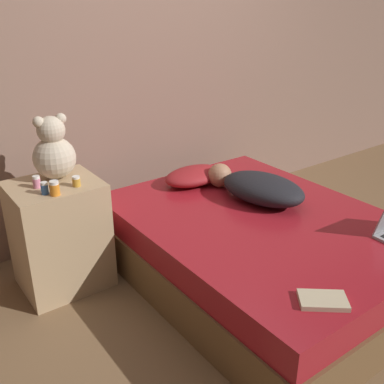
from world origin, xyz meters
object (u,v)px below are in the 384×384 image
Objects in this scene: bottle_amber at (76,181)px; bottle_orange at (55,188)px; pillow at (194,176)px; bottle_blue at (45,188)px; bottle_pink at (37,182)px; book at (323,300)px; teddy_bear at (54,151)px; person_lying at (258,187)px.

bottle_orange is (-0.15, -0.05, 0.01)m from bottle_amber.
bottle_orange is at bearing -160.94° from bottle_amber.
pillow is 1.14m from bottle_blue.
bottle_pink is at bearing 105.35° from bottle_orange.
pillow is at bearing 76.07° from book.
teddy_bear is (-0.97, 0.09, 0.35)m from pillow.
bottle_pink is (-0.19, 0.11, 0.01)m from bottle_amber.
person_lying reaches higher than book.
pillow is 1.50m from book.
teddy_bear reaches higher than person_lying.
bottle_blue reaches higher than pillow.
pillow is at bearing 6.33° from bottle_amber.
bottle_orange is (0.04, -0.05, 0.01)m from bottle_blue.
teddy_bear reaches higher than bottle_orange.
bottle_amber is 0.16m from bottle_orange.
teddy_bear is 1.71m from book.
teddy_bear reaches higher than book.
bottle_blue is at bearing -125.64° from teddy_bear.
bottle_orange is (-1.26, 0.32, 0.20)m from person_lying.
person_lying is 10.75× the size of bottle_pink.
bottle_amber reaches higher than pillow.
person_lying is (0.18, -0.47, 0.03)m from pillow.
bottle_blue is 0.29× the size of book.
book is (-0.36, -1.46, -0.05)m from pillow.
person_lying is at bearing 61.08° from book.
pillow is at bearing -5.49° from teddy_bear.
pillow is at bearing 8.15° from bottle_orange.
bottle_amber is (0.04, -0.20, -0.14)m from teddy_bear.
bottle_amber is (-1.11, 0.37, 0.19)m from person_lying.
bottle_pink is (-1.12, 0.01, 0.22)m from pillow.
bottle_pink is 0.29× the size of book.
bottle_orange reaches higher than bottle_amber.
bottle_amber is at bearing 112.60° from book.
book is (0.71, -1.30, -0.27)m from bottle_orange.
bottle_amber is 0.73× the size of bottle_orange.
bottle_pink is 0.17m from bottle_orange.
pillow is 1.87× the size of book.
pillow is 5.60× the size of bottle_orange.
pillow is 6.56× the size of bottle_blue.
bottle_blue is at bearing 119.08° from book.
bottle_amber reaches higher than person_lying.
bottle_orange reaches higher than pillow.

